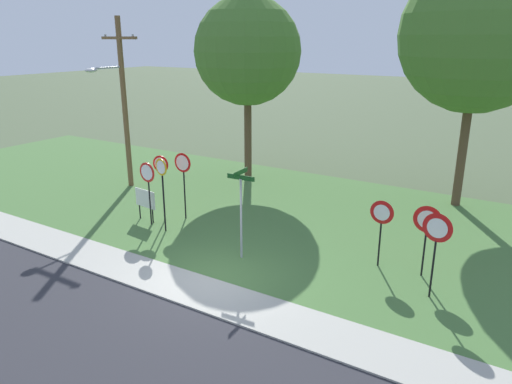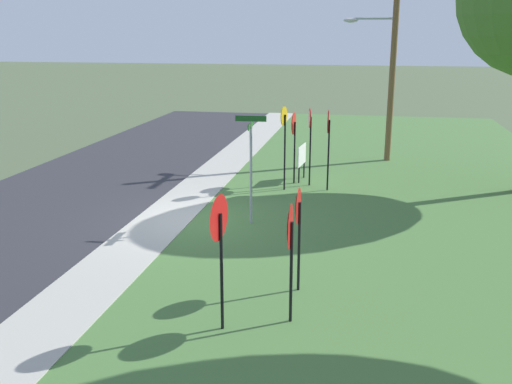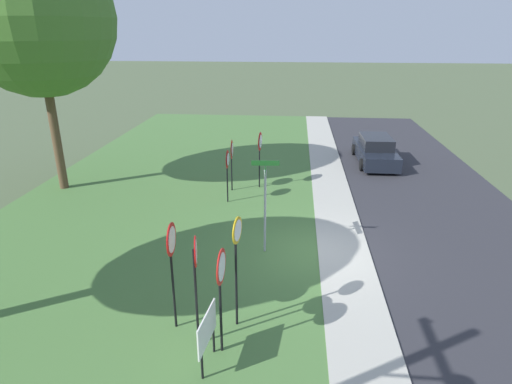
# 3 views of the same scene
# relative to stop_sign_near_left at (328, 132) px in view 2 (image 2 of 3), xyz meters

# --- Properties ---
(ground_plane) EXTENTS (160.00, 160.00, 0.00)m
(ground_plane) POSITION_rel_stop_sign_near_left_xyz_m (3.89, -3.41, -1.96)
(ground_plane) COLOR #4C5B3D
(road_asphalt) EXTENTS (44.00, 6.40, 0.01)m
(road_asphalt) POSITION_rel_stop_sign_near_left_xyz_m (3.89, -8.21, -1.96)
(road_asphalt) COLOR #2D2D33
(road_asphalt) RESTS_ON ground_plane
(sidewalk_strip) EXTENTS (44.00, 1.60, 0.06)m
(sidewalk_strip) POSITION_rel_stop_sign_near_left_xyz_m (3.89, -4.21, -1.93)
(sidewalk_strip) COLOR #ADAA9E
(sidewalk_strip) RESTS_ON ground_plane
(grass_median) EXTENTS (44.00, 12.00, 0.04)m
(grass_median) POSITION_rel_stop_sign_near_left_xyz_m (3.89, 2.59, -1.94)
(grass_median) COLOR #477038
(grass_median) RESTS_ON ground_plane
(stop_sign_near_left) EXTENTS (0.74, 0.10, 2.63)m
(stop_sign_near_left) POSITION_rel_stop_sign_near_left_xyz_m (0.00, 0.00, 0.00)
(stop_sign_near_left) COLOR black
(stop_sign_near_left) RESTS_ON grass_median
(stop_sign_near_right) EXTENTS (0.60, 0.14, 2.74)m
(stop_sign_near_right) POSITION_rel_stop_sign_near_left_xyz_m (0.21, -1.40, 0.02)
(stop_sign_near_right) COLOR black
(stop_sign_near_right) RESTS_ON grass_median
(stop_sign_far_left) EXTENTS (0.64, 0.15, 2.60)m
(stop_sign_far_left) POSITION_rel_stop_sign_near_left_xyz_m (-0.51, -0.64, -0.06)
(stop_sign_far_left) COLOR black
(stop_sign_far_left) RESTS_ON grass_median
(stop_sign_far_center) EXTENTS (0.74, 0.11, 2.44)m
(stop_sign_far_center) POSITION_rel_stop_sign_near_left_xyz_m (-0.69, -1.20, -0.15)
(stop_sign_far_center) COLOR black
(stop_sign_far_center) RESTS_ON grass_median
(yield_sign_near_left) EXTENTS (0.82, 0.10, 2.21)m
(yield_sign_near_left) POSITION_rel_stop_sign_near_left_xyz_m (9.07, -0.01, -0.29)
(yield_sign_near_left) COLOR black
(yield_sign_near_left) RESTS_ON grass_median
(yield_sign_near_right) EXTENTS (0.74, 0.10, 2.14)m
(yield_sign_near_right) POSITION_rel_stop_sign_near_left_xyz_m (7.74, -0.02, -0.34)
(yield_sign_near_right) COLOR black
(yield_sign_near_right) RESTS_ON grass_median
(yield_sign_far_left) EXTENTS (0.80, 0.14, 2.44)m
(yield_sign_far_left) POSITION_rel_stop_sign_near_left_xyz_m (9.56, -1.14, -0.10)
(yield_sign_far_left) COLOR black
(yield_sign_far_left) RESTS_ON grass_median
(street_name_post) EXTENTS (0.96, 0.82, 2.94)m
(street_name_post) POSITION_rel_stop_sign_near_left_xyz_m (3.81, -1.76, -0.17)
(street_name_post) COLOR #9EA0A8
(street_name_post) RESTS_ON grass_median
(utility_pole) EXTENTS (2.10, 2.09, 7.68)m
(utility_pole) POSITION_rel_stop_sign_near_left_xyz_m (-5.10, 1.94, 2.26)
(utility_pole) COLOR brown
(utility_pole) RESTS_ON grass_median
(notice_board) EXTENTS (1.10, 0.16, 1.25)m
(notice_board) POSITION_rel_stop_sign_near_left_xyz_m (-1.14, -0.96, -1.09)
(notice_board) COLOR black
(notice_board) RESTS_ON grass_median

